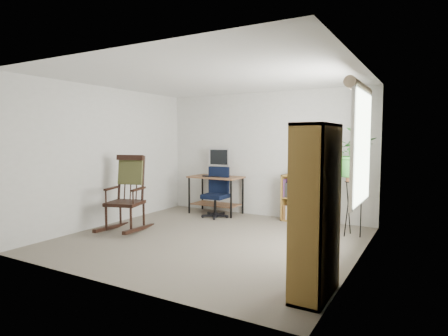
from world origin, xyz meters
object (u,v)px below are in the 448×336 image
Objects in this scene: low_bookshelf at (304,199)px; tall_bookshelf at (316,211)px; rocking_chair at (125,193)px; desk at (216,195)px; office_chair at (215,192)px.

tall_bookshelf is (1.06, -3.03, 0.40)m from low_bookshelf.
rocking_chair is 0.76× the size of tall_bookshelf.
low_bookshelf is (2.36, 2.06, -0.20)m from rocking_chair.
tall_bookshelf is at bearing -45.59° from desk.
desk is 4.10m from tall_bookshelf.
tall_bookshelf is at bearing -31.91° from rocking_chair.
office_chair is (0.18, -0.32, 0.11)m from desk.
rocking_chair is 3.57m from tall_bookshelf.
rocking_chair is at bearing -138.98° from low_bookshelf.
desk is 2.04m from rocking_chair.
office_chair is 0.59× the size of tall_bookshelf.
low_bookshelf is at bearing 3.85° from desk.
low_bookshelf is (1.61, 0.44, -0.06)m from office_chair.
desk is at bearing -176.15° from low_bookshelf.
desk is 1.23× the size of low_bookshelf.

